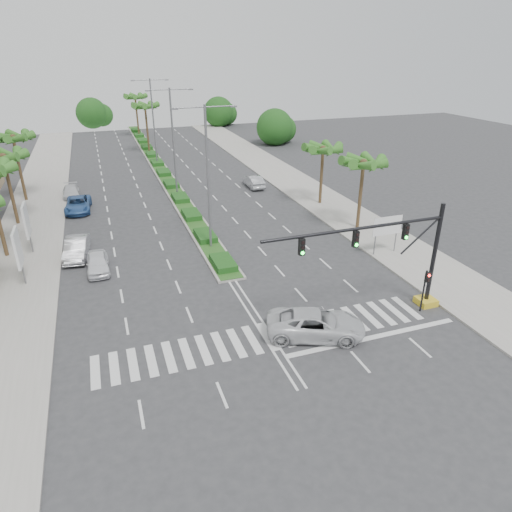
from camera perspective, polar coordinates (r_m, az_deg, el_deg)
The scene contains 25 objects.
ground at distance 28.10m, azimuth 1.50°, elevation -10.02°, with size 160.00×160.00×0.00m, color #333335.
footpath_right at distance 50.32m, azimuth 9.71°, elevation 5.94°, with size 6.00×120.00×0.15m, color gray.
footpath_left at distance 45.01m, azimuth -26.73°, elevation 1.25°, with size 6.00×120.00×0.15m, color gray.
median at distance 68.91m, azimuth -12.09°, elevation 10.89°, with size 2.20×75.00×0.20m, color gray.
median_grass at distance 68.88m, azimuth -12.10°, elevation 10.99°, with size 1.80×75.00×0.04m, color #264E1A.
signal_gantry at distance 30.51m, azimuth 18.09°, elevation -0.87°, with size 12.60×1.20×7.20m.
pedestrian_signal at distance 31.44m, azimuth 20.42°, elevation -3.34°, with size 0.28×0.36×3.00m.
direction_sign at distance 39.13m, azimuth 16.07°, elevation 3.48°, with size 2.70×0.11×3.40m.
billboard_near at distance 36.51m, azimuth -27.63°, elevation 0.84°, with size 0.18×2.10×4.35m.
billboard_far at distance 42.08m, azimuth -26.78°, elevation 3.97°, with size 0.18×2.10×4.35m.
palm_left_far at distance 49.15m, azimuth -29.04°, elevation 10.56°, with size 4.57×4.68×7.35m.
palm_left_end at distance 56.86m, azimuth -28.08°, elevation 12.73°, with size 4.57×4.68×7.75m.
palm_right_near at distance 43.35m, azimuth 13.28°, elevation 11.04°, with size 4.57×4.68×7.05m.
palm_right_far at distance 50.17m, azimuth 8.37°, elevation 12.90°, with size 4.57×4.68×6.75m.
palm_median_a at distance 77.48m, azimuth -13.70°, elevation 17.58°, with size 4.57×4.68×8.05m.
palm_median_b at distance 92.32m, azimuth -14.86°, elevation 18.53°, with size 4.57×4.68×8.05m.
streetlight_near at distance 37.63m, azimuth -6.07°, elevation 10.46°, with size 5.10×0.25×12.00m.
streetlight_mid at distance 53.00m, azimuth -10.34°, elevation 14.39°, with size 5.10×0.25×12.00m.
streetlight_far at distance 68.65m, azimuth -12.73°, elevation 16.50°, with size 5.10×0.25×12.00m.
car_parked_a at distance 37.50m, azimuth -19.18°, elevation -0.81°, with size 1.66×4.14×1.41m, color white.
car_parked_b at distance 40.55m, azimuth -21.50°, elevation 0.91°, with size 1.70×4.88×1.61m, color silver.
car_parked_c at distance 52.16m, azimuth -21.36°, elevation 6.03°, with size 2.48×5.37×1.49m, color #325C9A.
car_parked_d at distance 57.48m, azimuth -22.12°, elevation 7.44°, with size 1.81×4.45×1.29m, color silver.
car_crossing at distance 27.95m, azimuth 7.48°, elevation -8.43°, with size 2.73×5.93×1.65m, color silver.
car_right at distance 57.29m, azimuth -0.30°, elevation 9.32°, with size 1.59×4.55×1.50m, color #B7B8BD.
Camera 1 is at (-8.32, -21.52, 16.05)m, focal length 32.00 mm.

